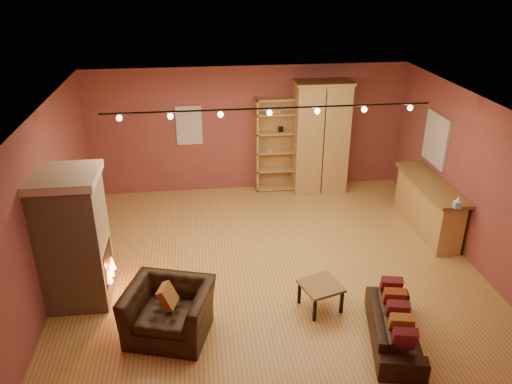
{
  "coord_description": "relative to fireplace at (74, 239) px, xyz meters",
  "views": [
    {
      "loc": [
        -1.16,
        -7.3,
        4.83
      ],
      "look_at": [
        -0.21,
        0.2,
        1.29
      ],
      "focal_mm": 35.0,
      "sensor_mm": 36.0,
      "label": 1
    }
  ],
  "objects": [
    {
      "name": "floor",
      "position": [
        3.04,
        0.6,
        -1.06
      ],
      "size": [
        7.0,
        7.0,
        0.0
      ],
      "primitive_type": "plane",
      "color": "#A07339",
      "rests_on": "ground"
    },
    {
      "name": "ceiling",
      "position": [
        3.04,
        0.6,
        1.74
      ],
      "size": [
        7.0,
        7.0,
        0.0
      ],
      "primitive_type": "plane",
      "rotation": [
        3.14,
        0.0,
        0.0
      ],
      "color": "brown",
      "rests_on": "back_wall"
    },
    {
      "name": "back_wall",
      "position": [
        3.04,
        3.85,
        0.34
      ],
      "size": [
        7.0,
        0.02,
        2.8
      ],
      "primitive_type": "cube",
      "color": "brown",
      "rests_on": "floor"
    },
    {
      "name": "left_wall",
      "position": [
        -0.46,
        0.6,
        0.34
      ],
      "size": [
        0.02,
        6.5,
        2.8
      ],
      "primitive_type": "cube",
      "color": "brown",
      "rests_on": "floor"
    },
    {
      "name": "right_wall",
      "position": [
        6.54,
        0.6,
        0.34
      ],
      "size": [
        0.02,
        6.5,
        2.8
      ],
      "primitive_type": "cube",
      "color": "brown",
      "rests_on": "floor"
    },
    {
      "name": "fireplace",
      "position": [
        0.0,
        0.0,
        0.0
      ],
      "size": [
        1.01,
        0.98,
        2.12
      ],
      "color": "tan",
      "rests_on": "floor"
    },
    {
      "name": "back_window",
      "position": [
        1.74,
        3.83,
        0.49
      ],
      "size": [
        0.56,
        0.04,
        0.86
      ],
      "primitive_type": "cube",
      "color": "beige",
      "rests_on": "back_wall"
    },
    {
      "name": "bookcase",
      "position": [
        3.63,
        3.74,
        0.03
      ],
      "size": [
        0.87,
        0.34,
        2.14
      ],
      "color": "tan",
      "rests_on": "floor"
    },
    {
      "name": "armoire",
      "position": [
        4.61,
        3.53,
        0.2
      ],
      "size": [
        1.23,
        0.7,
        2.51
      ],
      "color": "tan",
      "rests_on": "floor"
    },
    {
      "name": "bar_counter",
      "position": [
        6.24,
        1.4,
        -0.54
      ],
      "size": [
        0.58,
        2.13,
        1.02
      ],
      "color": "tan",
      "rests_on": "floor"
    },
    {
      "name": "tissue_box",
      "position": [
        6.19,
        0.33,
        0.05
      ],
      "size": [
        0.12,
        0.12,
        0.21
      ],
      "rotation": [
        0.0,
        0.0,
        -0.12
      ],
      "color": "#84BCD3",
      "rests_on": "bar_counter"
    },
    {
      "name": "right_window",
      "position": [
        6.51,
        2.0,
        0.59
      ],
      "size": [
        0.05,
        0.9,
        1.0
      ],
      "primitive_type": "cube",
      "color": "beige",
      "rests_on": "right_wall"
    },
    {
      "name": "loveseat",
      "position": [
        4.45,
        -1.56,
        -0.72
      ],
      "size": [
        0.8,
        1.66,
        0.7
      ],
      "rotation": [
        0.0,
        0.0,
        1.35
      ],
      "color": "black",
      "rests_on": "floor"
    },
    {
      "name": "armchair",
      "position": [
        1.38,
        -1.0,
        -0.56
      ],
      "size": [
        1.31,
        1.05,
        1.0
      ],
      "rotation": [
        0.0,
        0.0,
        -0.3
      ],
      "color": "black",
      "rests_on": "floor"
    },
    {
      "name": "coffee_table",
      "position": [
        3.62,
        -0.71,
        -0.7
      ],
      "size": [
        0.7,
        0.7,
        0.42
      ],
      "rotation": [
        0.0,
        0.0,
        0.3
      ],
      "color": "olive",
      "rests_on": "floor"
    },
    {
      "name": "track_rail",
      "position": [
        3.04,
        0.8,
        1.62
      ],
      "size": [
        5.2,
        0.09,
        0.13
      ],
      "color": "black",
      "rests_on": "ceiling"
    }
  ]
}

